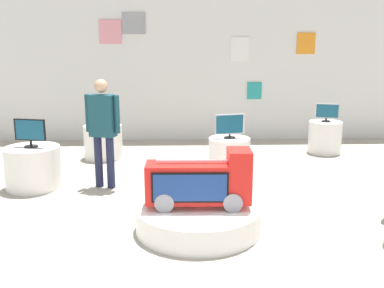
% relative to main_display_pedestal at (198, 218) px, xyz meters
% --- Properties ---
extents(ground_plane, '(30.00, 30.00, 0.00)m').
position_rel_main_display_pedestal_xyz_m(ground_plane, '(0.02, -0.20, -0.15)').
color(ground_plane, '#A8A091').
extents(back_wall_display, '(12.42, 0.13, 3.13)m').
position_rel_main_display_pedestal_xyz_m(back_wall_display, '(0.02, 5.12, 1.42)').
color(back_wall_display, silver).
rests_on(back_wall_display, ground).
extents(main_display_pedestal, '(1.49, 1.49, 0.30)m').
position_rel_main_display_pedestal_xyz_m(main_display_pedestal, '(0.00, 0.00, 0.00)').
color(main_display_pedestal, white).
rests_on(main_display_pedestal, ground).
extents(novelty_firetruck_tv, '(1.23, 0.45, 0.69)m').
position_rel_main_display_pedestal_xyz_m(novelty_firetruck_tv, '(0.02, -0.01, 0.44)').
color(novelty_firetruck_tv, gray).
rests_on(novelty_firetruck_tv, main_display_pedestal).
extents(display_pedestal_left_rear, '(0.73, 0.73, 0.64)m').
position_rel_main_display_pedestal_xyz_m(display_pedestal_left_rear, '(-1.68, 3.46, 0.17)').
color(display_pedestal_left_rear, white).
rests_on(display_pedestal_left_rear, ground).
extents(tv_on_left_rear, '(0.54, 0.20, 0.47)m').
position_rel_main_display_pedestal_xyz_m(tv_on_left_rear, '(-1.68, 3.45, 0.76)').
color(tv_on_left_rear, black).
rests_on(tv_on_left_rear, display_pedestal_left_rear).
extents(display_pedestal_center_rear, '(0.69, 0.69, 0.64)m').
position_rel_main_display_pedestal_xyz_m(display_pedestal_center_rear, '(0.63, 2.22, 0.17)').
color(display_pedestal_center_rear, white).
rests_on(display_pedestal_center_rear, ground).
extents(tv_on_center_rear, '(0.50, 0.19, 0.40)m').
position_rel_main_display_pedestal_xyz_m(tv_on_center_rear, '(0.63, 2.21, 0.71)').
color(tv_on_center_rear, black).
rests_on(tv_on_center_rear, display_pedestal_center_rear).
extents(display_pedestal_right_rear, '(0.84, 0.84, 0.64)m').
position_rel_main_display_pedestal_xyz_m(display_pedestal_right_rear, '(-2.47, 1.67, 0.17)').
color(display_pedestal_right_rear, white).
rests_on(display_pedestal_right_rear, ground).
extents(tv_on_right_rear, '(0.49, 0.20, 0.43)m').
position_rel_main_display_pedestal_xyz_m(tv_on_right_rear, '(-2.46, 1.67, 0.74)').
color(tv_on_right_rear, black).
rests_on(tv_on_right_rear, display_pedestal_right_rear).
extents(display_pedestal_far_right, '(0.66, 0.66, 0.64)m').
position_rel_main_display_pedestal_xyz_m(display_pedestal_far_right, '(2.75, 3.73, 0.17)').
color(display_pedestal_far_right, white).
rests_on(display_pedestal_far_right, ground).
extents(tv_on_far_right, '(0.45, 0.19, 0.36)m').
position_rel_main_display_pedestal_xyz_m(tv_on_far_right, '(2.75, 3.73, 0.69)').
color(tv_on_far_right, black).
rests_on(tv_on_far_right, display_pedestal_far_right).
extents(shopper_browsing_rear, '(0.54, 0.30, 1.67)m').
position_rel_main_display_pedestal_xyz_m(shopper_browsing_rear, '(-1.37, 1.66, 0.82)').
color(shopper_browsing_rear, '#1E233F').
rests_on(shopper_browsing_rear, ground).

